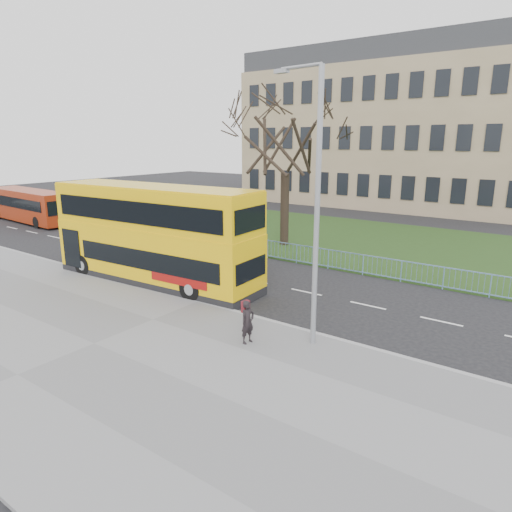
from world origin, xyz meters
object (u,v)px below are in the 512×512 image
at_px(yellow_bus, 154,232).
at_px(red_bus, 29,205).
at_px(pedestrian, 248,322).
at_px(street_lamp, 315,199).

height_order(yellow_bus, red_bus, yellow_bus).
bearing_deg(red_bus, pedestrian, -12.69).
distance_m(yellow_bus, street_lamp, 10.15).
distance_m(red_bus, pedestrian, 30.76).
relative_size(red_bus, street_lamp, 1.17).
distance_m(pedestrian, street_lamp, 4.67).
relative_size(pedestrian, street_lamp, 0.17).
relative_size(yellow_bus, pedestrian, 7.51).
height_order(pedestrian, street_lamp, street_lamp).
xyz_separation_m(yellow_bus, pedestrian, (7.98, -3.11, -1.64)).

